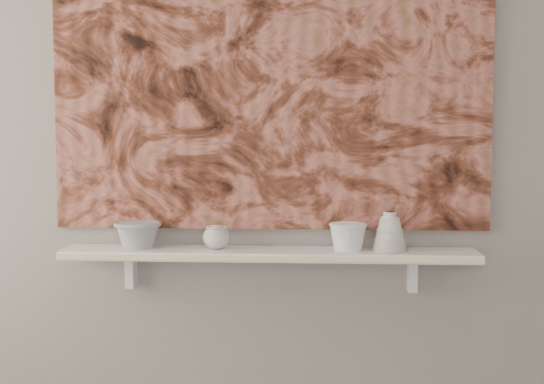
# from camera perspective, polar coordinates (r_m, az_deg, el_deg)

# --- Properties ---
(wall_back) EXTENTS (3.60, 0.00, 3.60)m
(wall_back) POSITION_cam_1_polar(r_m,az_deg,el_deg) (2.62, -0.12, 5.08)
(wall_back) COLOR gray
(wall_back) RESTS_ON floor
(shelf) EXTENTS (1.40, 0.18, 0.03)m
(shelf) POSITION_cam_1_polar(r_m,az_deg,el_deg) (2.56, -0.26, -4.68)
(shelf) COLOR white
(shelf) RESTS_ON wall_back
(shelf_stripe) EXTENTS (1.40, 0.01, 0.02)m
(shelf_stripe) POSITION_cam_1_polar(r_m,az_deg,el_deg) (2.47, -0.40, -5.03)
(shelf_stripe) COLOR beige
(shelf_stripe) RESTS_ON shelf
(bracket_left) EXTENTS (0.03, 0.06, 0.12)m
(bracket_left) POSITION_cam_1_polar(r_m,az_deg,el_deg) (2.72, -10.58, -5.83)
(bracket_left) COLOR white
(bracket_left) RESTS_ON wall_back
(bracket_right) EXTENTS (0.03, 0.06, 0.12)m
(bracket_right) POSITION_cam_1_polar(r_m,az_deg,el_deg) (2.66, 10.51, -6.08)
(bracket_right) COLOR white
(bracket_right) RESTS_ON wall_back
(painting) EXTENTS (1.50, 0.02, 1.10)m
(painting) POSITION_cam_1_polar(r_m,az_deg,el_deg) (2.62, -0.14, 9.24)
(painting) COLOR brown
(painting) RESTS_ON wall_back
(house_motif) EXTENTS (0.09, 0.00, 0.08)m
(house_motif) POSITION_cam_1_polar(r_m,az_deg,el_deg) (2.61, 9.76, 2.42)
(house_motif) COLOR black
(house_motif) RESTS_ON painting
(bowl_grey) EXTENTS (0.19, 0.19, 0.09)m
(bowl_grey) POSITION_cam_1_polar(r_m,az_deg,el_deg) (2.62, -10.08, -3.18)
(bowl_grey) COLOR #9A9B98
(bowl_grey) RESTS_ON shelf
(cup_cream) EXTENTS (0.12, 0.12, 0.08)m
(cup_cream) POSITION_cam_1_polar(r_m,az_deg,el_deg) (2.57, -4.23, -3.41)
(cup_cream) COLOR beige
(cup_cream) RESTS_ON shelf
(bell_vessel) EXTENTS (0.15, 0.15, 0.13)m
(bell_vessel) POSITION_cam_1_polar(r_m,az_deg,el_deg) (2.56, 8.85, -2.94)
(bell_vessel) COLOR silver
(bell_vessel) RESTS_ON shelf
(bowl_white) EXTENTS (0.16, 0.16, 0.09)m
(bowl_white) POSITION_cam_1_polar(r_m,az_deg,el_deg) (2.55, 5.74, -3.36)
(bowl_white) COLOR white
(bowl_white) RESTS_ON shelf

